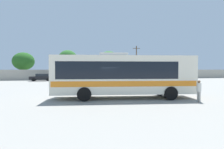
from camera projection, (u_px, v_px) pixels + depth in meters
name	position (u px, v px, depth m)	size (l,w,h in m)	color
ground_plane	(98.00, 87.00, 24.13)	(300.00, 300.00, 0.00)	gray
perimeter_wall	(87.00, 75.00, 40.63)	(80.00, 0.30, 2.26)	#9E998C
coach_bus_cream_orange	(122.00, 74.00, 14.42)	(11.43, 4.08, 3.64)	silver
attendant_by_bus_door	(199.00, 90.00, 12.73)	(0.37, 0.37, 1.57)	#B7B2A8
parked_car_leftmost_black	(42.00, 77.00, 35.65)	(4.40, 2.13, 1.45)	black
parked_car_second_maroon	(72.00, 77.00, 37.08)	(4.69, 2.32, 1.54)	maroon
utility_pole_near	(136.00, 61.00, 45.93)	(1.78, 0.55, 8.35)	#4C3823
roadside_tree_left	(23.00, 61.00, 41.60)	(4.87, 4.87, 6.28)	brown
roadside_tree_midleft	(68.00, 58.00, 42.38)	(4.24, 4.24, 6.89)	brown
roadside_tree_midright	(109.00, 61.00, 44.63)	(5.44, 5.44, 6.86)	brown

